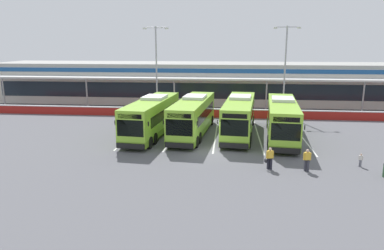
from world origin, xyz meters
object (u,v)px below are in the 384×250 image
coach_bus_left_centre (193,117)px  lamp_post_centre (285,65)px  coach_bus_right_centre (282,120)px  coach_bus_leftmost (152,117)px  pedestrian_child (361,160)px  pedestrian_in_dark_coat (307,159)px  lamp_post_west (156,64)px  coach_bus_centre (239,117)px  pedestrian_with_handbag (270,158)px

coach_bus_left_centre → lamp_post_centre: bearing=46.7°
coach_bus_left_centre → coach_bus_right_centre: 8.62m
coach_bus_leftmost → lamp_post_centre: lamp_post_centre is taller
coach_bus_left_centre → coach_bus_right_centre: size_ratio=1.00×
pedestrian_child → lamp_post_centre: bearing=98.5°
coach_bus_left_centre → pedestrian_in_dark_coat: size_ratio=7.61×
pedestrian_child → lamp_post_west: (-19.07, 19.43, 5.75)m
coach_bus_leftmost → pedestrian_in_dark_coat: 16.00m
coach_bus_right_centre → pedestrian_in_dark_coat: bearing=-86.9°
coach_bus_leftmost → coach_bus_left_centre: size_ratio=1.00×
coach_bus_centre → lamp_post_centre: lamp_post_centre is taller
coach_bus_right_centre → pedestrian_in_dark_coat: size_ratio=7.61×
coach_bus_centre → lamp_post_centre: bearing=61.4°
coach_bus_centre → coach_bus_right_centre: size_ratio=1.00×
pedestrian_in_dark_coat → lamp_post_west: (-14.92, 20.80, 5.42)m
pedestrian_with_handbag → lamp_post_centre: bearing=79.4°
coach_bus_leftmost → pedestrian_child: size_ratio=12.28×
coach_bus_leftmost → lamp_post_west: (-1.84, 11.64, 4.50)m
coach_bus_left_centre → pedestrian_child: (13.24, -8.43, -1.24)m
lamp_post_west → pedestrian_with_handbag: bearing=-59.2°
pedestrian_with_handbag → coach_bus_right_centre: bearing=76.9°
coach_bus_centre → pedestrian_child: 12.43m
coach_bus_leftmost → pedestrian_with_handbag: (10.49, -9.02, -0.93)m
lamp_post_centre → coach_bus_centre: bearing=-118.6°
coach_bus_leftmost → pedestrian_child: coach_bus_leftmost is taller
pedestrian_child → lamp_post_centre: lamp_post_centre is taller
pedestrian_with_handbag → lamp_post_west: size_ratio=0.15×
coach_bus_centre → pedestrian_with_handbag: coach_bus_centre is taller
coach_bus_leftmost → pedestrian_with_handbag: bearing=-40.7°
coach_bus_right_centre → lamp_post_centre: (1.76, 11.61, 4.50)m
pedestrian_with_handbag → pedestrian_child: 6.86m
coach_bus_leftmost → coach_bus_centre: same height
coach_bus_leftmost → lamp_post_centre: size_ratio=1.12×
coach_bus_centre → pedestrian_in_dark_coat: size_ratio=7.61×
lamp_post_centre → coach_bus_right_centre: bearing=-98.6°
lamp_post_west → lamp_post_centre: (16.18, -0.00, 0.00)m
pedestrian_in_dark_coat → lamp_post_west: lamp_post_west is taller
pedestrian_with_handbag → lamp_post_west: bearing=120.8°
pedestrian_with_handbag → lamp_post_west: lamp_post_west is taller
coach_bus_left_centre → lamp_post_west: 13.24m
coach_bus_left_centre → pedestrian_with_handbag: 11.68m
coach_bus_leftmost → coach_bus_right_centre: 12.59m
coach_bus_leftmost → pedestrian_child: (17.23, -7.79, -1.24)m
pedestrian_with_handbag → lamp_post_centre: (3.86, 20.66, 5.43)m
lamp_post_west → lamp_post_centre: same height
coach_bus_leftmost → lamp_post_west: size_ratio=1.12×
coach_bus_leftmost → lamp_post_west: 12.61m
coach_bus_centre → pedestrian_child: (8.67, -8.82, -1.24)m
pedestrian_in_dark_coat → coach_bus_centre: bearing=113.9°
coach_bus_left_centre → pedestrian_in_dark_coat: 13.40m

